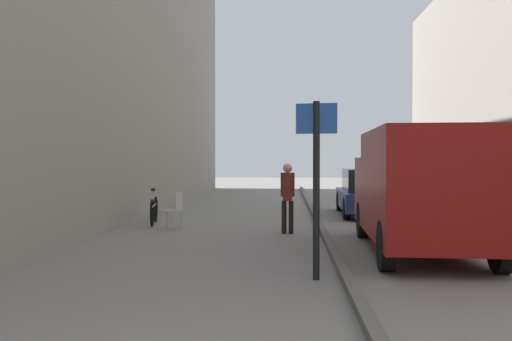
{
  "coord_description": "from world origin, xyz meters",
  "views": [
    {
      "loc": [
        0.72,
        -1.71,
        1.76
      ],
      "look_at": [
        -0.12,
        13.67,
        1.45
      ],
      "focal_mm": 39.19,
      "sensor_mm": 36.0,
      "label": 1
    }
  ],
  "objects_px": {
    "delivery_van": "(420,187)",
    "bicycle_leaning": "(154,210)",
    "pedestrian_main_foreground": "(288,193)",
    "street_sign_post": "(316,174)",
    "parked_car": "(369,192)",
    "cafe_chair_near_window": "(174,208)"
  },
  "relations": [
    {
      "from": "delivery_van",
      "to": "cafe_chair_near_window",
      "type": "height_order",
      "value": "delivery_van"
    },
    {
      "from": "delivery_van",
      "to": "parked_car",
      "type": "distance_m",
      "value": 7.11
    },
    {
      "from": "bicycle_leaning",
      "to": "parked_car",
      "type": "bearing_deg",
      "value": 16.12
    },
    {
      "from": "parked_car",
      "to": "cafe_chair_near_window",
      "type": "xyz_separation_m",
      "value": [
        -5.4,
        -3.91,
        -0.17
      ]
    },
    {
      "from": "delivery_van",
      "to": "bicycle_leaning",
      "type": "xyz_separation_m",
      "value": [
        -6.08,
        4.28,
        -0.85
      ]
    },
    {
      "from": "street_sign_post",
      "to": "delivery_van",
      "type": "bearing_deg",
      "value": -120.42
    },
    {
      "from": "delivery_van",
      "to": "street_sign_post",
      "type": "bearing_deg",
      "value": -127.64
    },
    {
      "from": "delivery_van",
      "to": "cafe_chair_near_window",
      "type": "distance_m",
      "value": 6.22
    },
    {
      "from": "pedestrian_main_foreground",
      "to": "bicycle_leaning",
      "type": "bearing_deg",
      "value": -22.78
    },
    {
      "from": "delivery_van",
      "to": "cafe_chair_near_window",
      "type": "xyz_separation_m",
      "value": [
        -5.3,
        3.18,
        -0.69
      ]
    },
    {
      "from": "parked_car",
      "to": "street_sign_post",
      "type": "distance_m",
      "value": 9.85
    },
    {
      "from": "pedestrian_main_foreground",
      "to": "street_sign_post",
      "type": "bearing_deg",
      "value": 97.59
    },
    {
      "from": "cafe_chair_near_window",
      "to": "delivery_van",
      "type": "bearing_deg",
      "value": -109.04
    },
    {
      "from": "parked_car",
      "to": "bicycle_leaning",
      "type": "distance_m",
      "value": 6.8
    },
    {
      "from": "street_sign_post",
      "to": "pedestrian_main_foreground",
      "type": "bearing_deg",
      "value": -75.95
    },
    {
      "from": "street_sign_post",
      "to": "cafe_chair_near_window",
      "type": "xyz_separation_m",
      "value": [
        -3.23,
        5.66,
        -1.0
      ]
    },
    {
      "from": "street_sign_post",
      "to": "cafe_chair_near_window",
      "type": "distance_m",
      "value": 6.59
    },
    {
      "from": "delivery_van",
      "to": "street_sign_post",
      "type": "height_order",
      "value": "street_sign_post"
    },
    {
      "from": "pedestrian_main_foreground",
      "to": "street_sign_post",
      "type": "relative_size",
      "value": 0.64
    },
    {
      "from": "delivery_van",
      "to": "pedestrian_main_foreground",
      "type": "bearing_deg",
      "value": 136.43
    },
    {
      "from": "delivery_van",
      "to": "street_sign_post",
      "type": "distance_m",
      "value": 3.24
    },
    {
      "from": "delivery_van",
      "to": "bicycle_leaning",
      "type": "bearing_deg",
      "value": 147.07
    }
  ]
}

